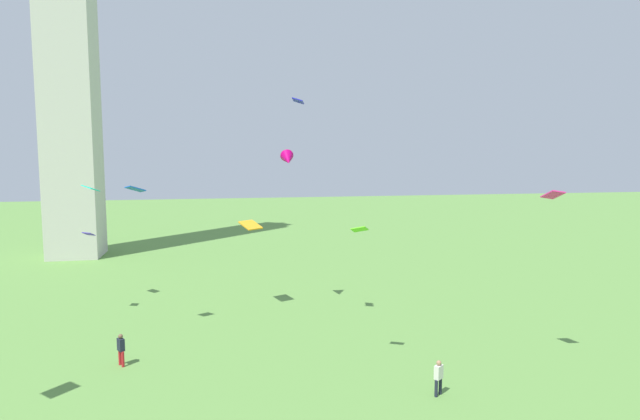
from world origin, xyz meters
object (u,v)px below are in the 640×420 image
at_px(kite_flying_6, 91,188).
at_px(kite_flying_7, 250,225).
at_px(kite_flying_4, 135,189).
at_px(kite_flying_2, 553,195).
at_px(kite_flying_5, 359,229).
at_px(kite_flying_3, 89,234).
at_px(person_0, 121,348).
at_px(kite_flying_1, 288,159).
at_px(person_1, 439,376).
at_px(kite_flying_8, 298,101).

distance_m(kite_flying_6, kite_flying_7, 11.64).
bearing_deg(kite_flying_4, kite_flying_2, 123.15).
height_order(kite_flying_5, kite_flying_7, kite_flying_5).
distance_m(kite_flying_2, kite_flying_3, 28.43).
bearing_deg(kite_flying_3, kite_flying_2, -106.55).
distance_m(person_0, kite_flying_6, 14.56).
bearing_deg(kite_flying_1, person_1, -69.84).
distance_m(kite_flying_1, kite_flying_6, 14.20).
bearing_deg(kite_flying_7, kite_flying_5, 177.63).
xyz_separation_m(kite_flying_1, kite_flying_7, (-2.51, 0.99, -4.54)).
height_order(person_0, kite_flying_1, kite_flying_1).
height_order(person_0, kite_flying_2, kite_flying_2).
relative_size(kite_flying_1, kite_flying_5, 1.63).
height_order(kite_flying_1, kite_flying_8, kite_flying_8).
relative_size(kite_flying_1, kite_flying_7, 0.82).
relative_size(kite_flying_1, kite_flying_3, 1.69).
bearing_deg(person_1, kite_flying_3, 103.13).
bearing_deg(kite_flying_5, person_0, 22.78).
bearing_deg(person_1, kite_flying_7, 80.01).
bearing_deg(person_0, kite_flying_1, 97.76).
height_order(kite_flying_5, kite_flying_8, kite_flying_8).
bearing_deg(person_0, kite_flying_6, 165.98).
distance_m(person_0, kite_flying_4, 9.16).
xyz_separation_m(person_0, kite_flying_3, (-3.45, 9.34, 4.61)).
xyz_separation_m(person_1, kite_flying_4, (-14.38, 10.91, 7.89)).
bearing_deg(kite_flying_1, kite_flying_8, -89.51).
bearing_deg(kite_flying_5, kite_flying_7, -33.27).
relative_size(person_0, kite_flying_8, 1.60).
bearing_deg(kite_flying_7, kite_flying_1, -136.85).
bearing_deg(kite_flying_3, kite_flying_5, -114.36).
relative_size(person_1, kite_flying_3, 1.80).
xyz_separation_m(person_0, person_1, (14.69, -6.21, -0.03)).
height_order(person_1, kite_flying_3, kite_flying_3).
distance_m(kite_flying_3, kite_flying_5, 19.41).
relative_size(kite_flying_2, kite_flying_5, 1.04).
relative_size(person_1, kite_flying_1, 1.07).
bearing_deg(person_1, kite_flying_2, -21.16).
distance_m(kite_flying_5, kite_flying_6, 21.28).
distance_m(kite_flying_3, kite_flying_7, 10.67).
bearing_deg(kite_flying_6, kite_flying_7, 28.03).
distance_m(kite_flying_1, kite_flying_7, 5.28).
bearing_deg(kite_flying_2, kite_flying_6, 54.07).
relative_size(kite_flying_4, kite_flying_5, 1.32).
relative_size(kite_flying_1, kite_flying_2, 1.56).
distance_m(person_1, kite_flying_4, 19.70).
bearing_deg(kite_flying_2, kite_flying_4, 63.66).
distance_m(person_1, kite_flying_8, 16.63).
bearing_deg(kite_flying_6, kite_flying_2, 9.83).
distance_m(person_1, kite_flying_3, 24.34).
xyz_separation_m(kite_flying_6, kite_flying_8, (13.46, -8.99, 5.45)).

